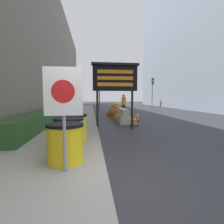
# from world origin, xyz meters

# --- Properties ---
(ground_plane) EXTENTS (120.00, 120.00, 0.00)m
(ground_plane) POSITION_xyz_m (0.00, 0.00, 0.00)
(ground_plane) COLOR #2D2D33
(sidewalk_left) EXTENTS (3.24, 56.00, 0.17)m
(sidewalk_left) POSITION_xyz_m (-1.62, 0.00, 0.08)
(sidewalk_left) COLOR gray
(sidewalk_left) RESTS_ON ground_plane
(building_left_facade) EXTENTS (0.40, 50.40, 11.36)m
(building_left_facade) POSITION_xyz_m (-3.44, 9.80, 5.68)
(building_left_facade) COLOR #706656
(building_left_facade) RESTS_ON ground_plane
(hedge_strip) EXTENTS (0.90, 7.32, 0.67)m
(hedge_strip) POSITION_xyz_m (-2.64, 5.51, 0.50)
(hedge_strip) COLOR #284C23
(hedge_strip) RESTS_ON sidewalk_left
(barrel_drum_foreground) EXTENTS (0.76, 0.76, 0.81)m
(barrel_drum_foreground) POSITION_xyz_m (-0.82, 0.88, 0.57)
(barrel_drum_foreground) COLOR yellow
(barrel_drum_foreground) RESTS_ON sidewalk_left
(barrel_drum_middle) EXTENTS (0.76, 0.76, 0.81)m
(barrel_drum_middle) POSITION_xyz_m (-0.86, 1.84, 0.57)
(barrel_drum_middle) COLOR yellow
(barrel_drum_middle) RESTS_ON sidewalk_left
(barrel_drum_back) EXTENTS (0.76, 0.76, 0.81)m
(barrel_drum_back) POSITION_xyz_m (-0.79, 2.79, 0.57)
(barrel_drum_back) COLOR yellow
(barrel_drum_back) RESTS_ON sidewalk_left
(warning_sign) EXTENTS (0.67, 0.08, 1.87)m
(warning_sign) POSITION_xyz_m (-0.76, 0.38, 1.48)
(warning_sign) COLOR gray
(warning_sign) RESTS_ON sidewalk_left
(message_board) EXTENTS (2.18, 0.36, 3.07)m
(message_board) POSITION_xyz_m (0.84, 5.36, 2.38)
(message_board) COLOR black
(message_board) RESTS_ON ground_plane
(jersey_barrier_cream) EXTENTS (0.61, 2.06, 0.83)m
(jersey_barrier_cream) POSITION_xyz_m (1.63, 7.64, 0.36)
(jersey_barrier_cream) COLOR beige
(jersey_barrier_cream) RESTS_ON ground_plane
(jersey_barrier_orange_far) EXTENTS (0.65, 1.61, 0.86)m
(jersey_barrier_orange_far) POSITION_xyz_m (1.63, 10.03, 0.38)
(jersey_barrier_orange_far) COLOR orange
(jersey_barrier_orange_far) RESTS_ON ground_plane
(jersey_barrier_orange_near) EXTENTS (0.62, 1.78, 0.94)m
(jersey_barrier_orange_near) POSITION_xyz_m (1.63, 12.12, 0.42)
(jersey_barrier_orange_near) COLOR orange
(jersey_barrier_orange_near) RESTS_ON ground_plane
(jersey_barrier_white) EXTENTS (0.57, 1.99, 0.83)m
(jersey_barrier_white) POSITION_xyz_m (1.63, 14.27, 0.37)
(jersey_barrier_white) COLOR silver
(jersey_barrier_white) RESTS_ON ground_plane
(traffic_cone_near) EXTENTS (0.32, 0.32, 0.56)m
(traffic_cone_near) POSITION_xyz_m (2.69, 8.21, 0.27)
(traffic_cone_near) COLOR black
(traffic_cone_near) RESTS_ON ground_plane
(traffic_cone_mid) EXTENTS (0.36, 0.36, 0.65)m
(traffic_cone_mid) POSITION_xyz_m (2.03, 6.28, 0.32)
(traffic_cone_mid) COLOR black
(traffic_cone_mid) RESTS_ON ground_plane
(traffic_cone_far) EXTENTS (0.39, 0.39, 0.70)m
(traffic_cone_far) POSITION_xyz_m (1.24, 11.62, 0.34)
(traffic_cone_far) COLOR black
(traffic_cone_far) RESTS_ON ground_plane
(traffic_light_near_curb) EXTENTS (0.28, 0.45, 3.83)m
(traffic_light_near_curb) POSITION_xyz_m (0.79, 19.28, 2.78)
(traffic_light_near_curb) COLOR #2D2D30
(traffic_light_near_curb) RESTS_ON ground_plane
(traffic_light_far_side) EXTENTS (0.28, 0.45, 4.22)m
(traffic_light_far_side) POSITION_xyz_m (8.42, 21.29, 3.05)
(traffic_light_far_side) COLOR #2D2D30
(traffic_light_far_side) RESTS_ON ground_plane
(pedestrian_worker) EXTENTS (0.31, 0.48, 1.77)m
(pedestrian_worker) POSITION_xyz_m (2.62, 12.58, 1.05)
(pedestrian_worker) COLOR #23283D
(pedestrian_worker) RESTS_ON ground_plane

